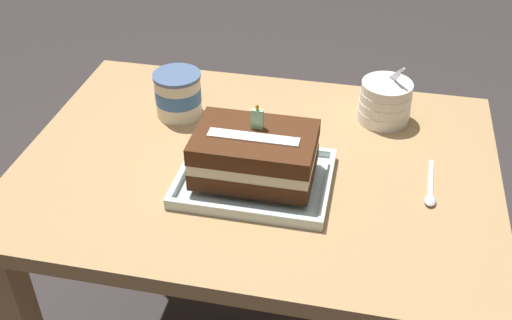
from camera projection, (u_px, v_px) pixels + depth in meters
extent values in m
cube|color=tan|center=(257.00, 167.00, 1.34)|extent=(1.02, 0.74, 0.04)
cube|color=tan|center=(133.00, 181.00, 1.87)|extent=(0.06, 0.06, 0.67)
cube|color=tan|center=(438.00, 222.00, 1.72)|extent=(0.06, 0.06, 0.67)
cube|color=silver|center=(255.00, 181.00, 1.27)|extent=(0.31, 0.24, 0.01)
cube|color=silver|center=(242.00, 212.00, 1.17)|extent=(0.31, 0.01, 0.02)
cube|color=silver|center=(266.00, 145.00, 1.35)|extent=(0.31, 0.01, 0.02)
cube|color=silver|center=(185.00, 168.00, 1.28)|extent=(0.01, 0.21, 0.02)
cube|color=silver|center=(327.00, 186.00, 1.23)|extent=(0.01, 0.21, 0.02)
cube|color=#4A2814|center=(255.00, 166.00, 1.24)|extent=(0.24, 0.16, 0.04)
cube|color=beige|center=(255.00, 154.00, 1.23)|extent=(0.24, 0.16, 0.02)
cube|color=#4A2814|center=(255.00, 142.00, 1.21)|extent=(0.24, 0.16, 0.04)
cube|color=white|center=(253.00, 137.00, 1.19)|extent=(0.18, 0.03, 0.00)
cube|color=#99DB9E|center=(257.00, 119.00, 1.20)|extent=(0.02, 0.01, 0.04)
ellipsoid|color=yellow|center=(257.00, 107.00, 1.19)|extent=(0.01, 0.01, 0.01)
cylinder|color=white|center=(383.00, 114.00, 1.45)|extent=(0.12, 0.12, 0.03)
cylinder|color=white|center=(384.00, 106.00, 1.44)|extent=(0.12, 0.12, 0.03)
cylinder|color=white|center=(386.00, 97.00, 1.43)|extent=(0.12, 0.12, 0.03)
cylinder|color=white|center=(387.00, 89.00, 1.41)|extent=(0.12, 0.12, 0.03)
cylinder|color=silver|center=(396.00, 74.00, 1.40)|extent=(0.04, 0.06, 0.06)
cylinder|color=silver|center=(396.00, 78.00, 1.40)|extent=(0.02, 0.04, 0.05)
cylinder|color=silver|center=(396.00, 75.00, 1.40)|extent=(0.03, 0.05, 0.06)
cylinder|color=silver|center=(178.00, 96.00, 1.45)|extent=(0.11, 0.11, 0.10)
cylinder|color=#386BB2|center=(178.00, 94.00, 1.45)|extent=(0.11, 0.11, 0.04)
cylinder|color=slate|center=(177.00, 76.00, 1.42)|extent=(0.11, 0.11, 0.01)
ellipsoid|color=silver|center=(430.00, 201.00, 1.21)|extent=(0.02, 0.04, 0.01)
cube|color=silver|center=(431.00, 178.00, 1.28)|extent=(0.01, 0.12, 0.00)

